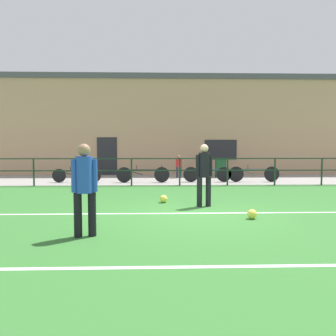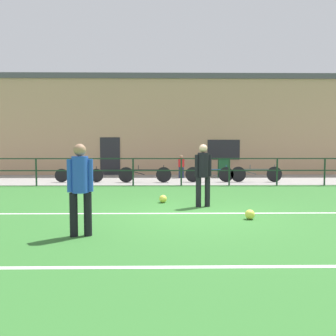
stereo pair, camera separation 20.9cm
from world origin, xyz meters
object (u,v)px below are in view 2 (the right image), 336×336
object	(u,v)px
soccer_ball_spare	(250,214)
bicycle_parked_2	(79,175)
bicycle_parked_0	(256,174)
trash_bin_0	(223,168)
player_striker	(80,184)
bicycle_parked_1	(145,174)
spectator_child	(181,165)
player_goalkeeper	(203,171)
soccer_ball_match	(163,199)
bicycle_parked_3	(209,174)

from	to	relation	value
soccer_ball_spare	bicycle_parked_2	size ratio (longest dim) A/B	0.10
bicycle_parked_0	trash_bin_0	world-z (taller)	trash_bin_0
player_striker	bicycle_parked_1	xyz separation A→B (m)	(0.72, 9.02, -0.60)
soccer_ball_spare	spectator_child	bearing A→B (deg)	96.34
bicycle_parked_0	bicycle_parked_2	bearing A→B (deg)	-180.00
player_striker	soccer_ball_spare	distance (m)	3.90
bicycle_parked_2	trash_bin_0	world-z (taller)	trash_bin_0
bicycle_parked_0	player_goalkeeper	bearing A→B (deg)	-117.01
soccer_ball_match	trash_bin_0	size ratio (longest dim) A/B	0.23
soccer_ball_match	bicycle_parked_0	bearing A→B (deg)	52.23
player_goalkeeper	bicycle_parked_1	distance (m)	6.30
player_striker	bicycle_parked_1	size ratio (longest dim) A/B	0.73
bicycle_parked_0	bicycle_parked_3	xyz separation A→B (m)	(-2.12, 0.00, -0.01)
soccer_ball_match	bicycle_parked_2	size ratio (longest dim) A/B	0.11
soccer_ball_match	soccer_ball_spare	distance (m)	3.05
spectator_child	bicycle_parked_2	distance (m)	5.09
soccer_ball_spare	trash_bin_0	xyz separation A→B (m)	(1.10, 9.93, 0.40)
player_striker	bicycle_parked_1	world-z (taller)	player_striker
player_goalkeeper	spectator_child	distance (m)	8.04
player_goalkeeper	bicycle_parked_1	xyz separation A→B (m)	(-1.92, 5.97, -0.60)
spectator_child	bicycle_parked_3	distance (m)	2.27
soccer_ball_spare	soccer_ball_match	bearing A→B (deg)	130.88
bicycle_parked_0	bicycle_parked_3	size ratio (longest dim) A/B	1.07
player_goalkeeper	bicycle_parked_3	world-z (taller)	player_goalkeeper
trash_bin_0	spectator_child	bearing A→B (deg)	-172.95
bicycle_parked_1	bicycle_parked_3	distance (m)	2.91
player_goalkeeper	soccer_ball_match	distance (m)	1.55
spectator_child	trash_bin_0	bearing A→B (deg)	-166.18
player_goalkeeper	bicycle_parked_1	bearing A→B (deg)	98.23
spectator_child	soccer_ball_match	bearing A→B (deg)	89.65
player_striker	soccer_ball_match	distance (m)	4.11
soccer_ball_match	trash_bin_0	bearing A→B (deg)	67.94
player_goalkeeper	bicycle_parked_0	world-z (taller)	player_goalkeeper
player_striker	spectator_child	xyz separation A→B (m)	(2.46, 11.07, -0.31)
player_goalkeeper	bicycle_parked_0	xyz separation A→B (m)	(3.11, 6.10, -0.60)
trash_bin_0	bicycle_parked_2	bearing A→B (deg)	-162.27
bicycle_parked_3	trash_bin_0	size ratio (longest dim) A/B	2.21
player_striker	bicycle_parked_0	size ratio (longest dim) A/B	0.74
player_goalkeeper	soccer_ball_spare	bearing A→B (deg)	-70.85
bicycle_parked_2	bicycle_parked_3	world-z (taller)	bicycle_parked_3
soccer_ball_match	bicycle_parked_2	bearing A→B (deg)	124.82
trash_bin_0	player_striker	bearing A→B (deg)	-112.20
player_goalkeeper	soccer_ball_match	xyz separation A→B (m)	(-1.10, 0.67, -0.86)
bicycle_parked_1	player_goalkeeper	bearing A→B (deg)	-72.22
soccer_ball_match	soccer_ball_spare	xyz separation A→B (m)	(1.99, -2.30, -0.00)
player_goalkeeper	trash_bin_0	world-z (taller)	player_goalkeeper
bicycle_parked_1	soccer_ball_spare	bearing A→B (deg)	-69.73
bicycle_parked_0	bicycle_parked_1	xyz separation A→B (m)	(-5.02, -0.13, -0.00)
soccer_ball_match	bicycle_parked_2	world-z (taller)	bicycle_parked_2
bicycle_parked_0	trash_bin_0	size ratio (longest dim) A/B	2.37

